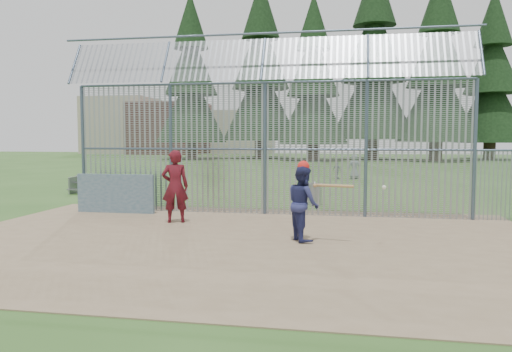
% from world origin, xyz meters
% --- Properties ---
extents(ground, '(120.00, 120.00, 0.00)m').
position_xyz_m(ground, '(0.00, 0.00, 0.00)').
color(ground, '#2D511E').
rests_on(ground, ground).
extents(dirt_infield, '(14.00, 10.00, 0.02)m').
position_xyz_m(dirt_infield, '(0.00, -0.50, 0.01)').
color(dirt_infield, '#756047').
rests_on(dirt_infield, ground).
extents(dugout_wall, '(2.50, 0.12, 1.20)m').
position_xyz_m(dugout_wall, '(-4.60, 2.90, 0.62)').
color(dugout_wall, '#38566B').
rests_on(dugout_wall, dirt_infield).
extents(batter, '(0.95, 1.03, 1.70)m').
position_xyz_m(batter, '(1.49, -0.21, 0.87)').
color(batter, navy).
rests_on(batter, dirt_infield).
extents(onlooker, '(0.84, 0.69, 2.00)m').
position_xyz_m(onlooker, '(-2.18, 1.56, 1.02)').
color(onlooker, maroon).
rests_on(onlooker, dirt_infield).
extents(bg_kid_standing, '(0.79, 0.65, 1.40)m').
position_xyz_m(bg_kid_standing, '(2.86, 17.16, 0.70)').
color(bg_kid_standing, slate).
rests_on(bg_kid_standing, ground).
extents(bg_kid_seated, '(0.59, 0.54, 0.97)m').
position_xyz_m(bg_kid_seated, '(1.90, 16.93, 0.49)').
color(bg_kid_seated, slate).
rests_on(bg_kid_seated, ground).
extents(batting_gear, '(1.93, 0.51, 0.59)m').
position_xyz_m(batting_gear, '(1.65, -0.25, 1.62)').
color(batting_gear, red).
rests_on(batting_gear, ground).
extents(trash_can, '(0.56, 0.56, 0.82)m').
position_xyz_m(trash_can, '(1.35, 5.95, 0.38)').
color(trash_can, gray).
rests_on(trash_can, ground).
extents(bleacher, '(3.00, 0.95, 0.72)m').
position_xyz_m(bleacher, '(-7.41, 7.72, 0.41)').
color(bleacher, slate).
rests_on(bleacher, ground).
extents(backstop_fence, '(20.09, 0.81, 5.30)m').
position_xyz_m(backstop_fence, '(1.81, 3.43, 2.36)').
color(backstop_fence, '#47566B').
rests_on(backstop_fence, ground).
extents(conifer_row, '(38.48, 12.26, 20.20)m').
position_xyz_m(conifer_row, '(1.93, 41.51, 10.83)').
color(conifer_row, '#332319').
rests_on(conifer_row, ground).
extents(distant_buildings, '(26.50, 10.50, 8.00)m').
position_xyz_m(distant_buildings, '(-23.18, 56.49, 3.60)').
color(distant_buildings, brown).
rests_on(distant_buildings, ground).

